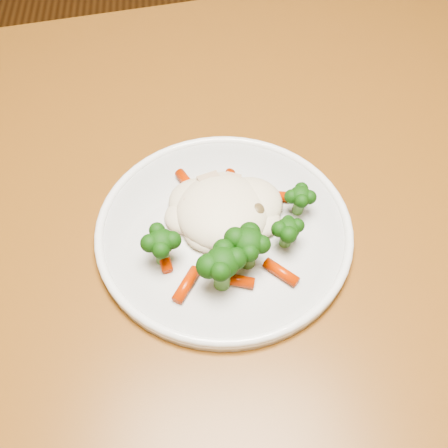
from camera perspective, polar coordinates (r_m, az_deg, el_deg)
The scene contains 3 objects.
dining_table at distance 0.78m, azimuth 6.51°, elevation 0.69°, with size 1.31×0.98×0.75m.
plate at distance 0.63m, azimuth 0.00°, elevation -0.75°, with size 0.29×0.29×0.01m, color white.
meal at distance 0.60m, azimuth 0.38°, elevation 0.11°, with size 0.20×0.18×0.05m.
Camera 1 is at (-0.34, -0.75, 1.26)m, focal length 45.00 mm.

